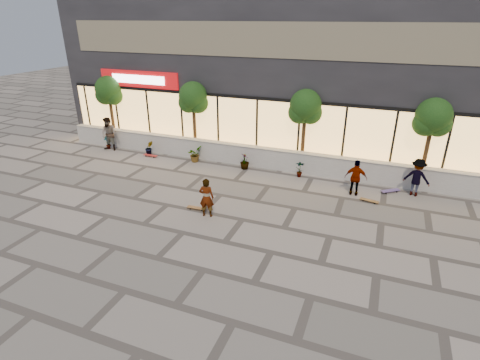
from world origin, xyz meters
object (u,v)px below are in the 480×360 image
(tree_west, at_px, (109,92))
(skater_center, at_px, (207,198))
(skater_right_near, at_px, (356,178))
(skateboard_right_far, at_px, (390,191))
(skater_left, at_px, (109,134))
(skateboard_left, at_px, (150,155))
(tree_east, at_px, (433,120))
(tree_midwest, at_px, (193,99))
(skater_right_far, at_px, (417,177))
(skateboard_center, at_px, (197,208))
(tree_mideast, at_px, (305,109))
(skateboard_right_near, at_px, (369,200))

(tree_west, xyz_separation_m, skater_center, (9.27, -6.27, -2.21))
(skater_right_near, relative_size, skateboard_right_far, 1.90)
(skater_left, distance_m, skateboard_left, 2.83)
(tree_east, distance_m, skater_center, 10.19)
(tree_midwest, height_order, skater_left, tree_midwest)
(tree_midwest, height_order, skater_right_far, tree_midwest)
(tree_midwest, height_order, skater_center, tree_midwest)
(tree_west, distance_m, skater_right_far, 16.91)
(tree_east, bearing_deg, tree_midwest, 180.00)
(skater_left, distance_m, skateboard_center, 9.13)
(tree_mideast, distance_m, skateboard_center, 7.23)
(skater_center, bearing_deg, skater_right_far, -157.76)
(skater_center, distance_m, skater_right_near, 6.41)
(tree_mideast, xyz_separation_m, skater_left, (-10.69, -1.40, -2.04))
(tree_mideast, distance_m, tree_east, 5.50)
(skater_right_far, relative_size, skateboard_right_near, 2.10)
(skater_right_far, xyz_separation_m, skateboard_right_near, (-1.72, -1.40, -0.74))
(skater_center, xyz_separation_m, skateboard_right_near, (5.72, 3.47, -0.70))
(skater_left, relative_size, skater_right_near, 1.20)
(skateboard_right_near, bearing_deg, tree_east, 65.80)
(skateboard_center, height_order, skateboard_right_near, skateboard_center)
(skateboard_right_far, bearing_deg, tree_west, 137.12)
(tree_east, xyz_separation_m, skater_right_far, (-0.29, -1.40, -2.17))
(skater_right_near, xyz_separation_m, skateboard_right_far, (1.46, 0.81, -0.70))
(skateboard_left, relative_size, skateboard_right_near, 1.05)
(tree_midwest, relative_size, skater_center, 2.53)
(tree_west, xyz_separation_m, tree_midwest, (5.50, 0.00, 0.00))
(skateboard_right_far, bearing_deg, tree_east, 13.40)
(tree_west, xyz_separation_m, skateboard_left, (3.51, -1.50, -2.90))
(tree_east, relative_size, skateboard_left, 4.81)
(skater_center, relative_size, skater_right_far, 0.95)
(tree_west, distance_m, tree_mideast, 11.50)
(skater_right_far, bearing_deg, tree_mideast, -1.34)
(tree_east, relative_size, skater_left, 2.08)
(skater_center, height_order, skateboard_right_near, skater_center)
(skater_left, height_order, skateboard_left, skater_left)
(tree_midwest, height_order, tree_east, same)
(tree_west, relative_size, skater_center, 2.53)
(skateboard_center, height_order, skateboard_left, skateboard_left)
(skater_center, xyz_separation_m, skater_left, (-8.46, 4.87, 0.17))
(tree_midwest, height_order, skateboard_left, tree_midwest)
(skater_center, height_order, skater_right_near, skater_right_near)
(skater_right_far, distance_m, skateboard_left, 13.22)
(skater_left, bearing_deg, skateboard_right_far, -2.57)
(skateboard_right_near, bearing_deg, skateboard_right_far, 70.19)
(skater_right_near, distance_m, skateboard_right_near, 1.09)
(skater_left, xyz_separation_m, skater_right_near, (13.50, -0.91, -0.16))
(skater_right_far, bearing_deg, skateboard_right_near, 52.75)
(skateboard_left, xyz_separation_m, skateboard_right_far, (12.27, 0.00, 0.01))
(tree_mideast, distance_m, skater_center, 7.01)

